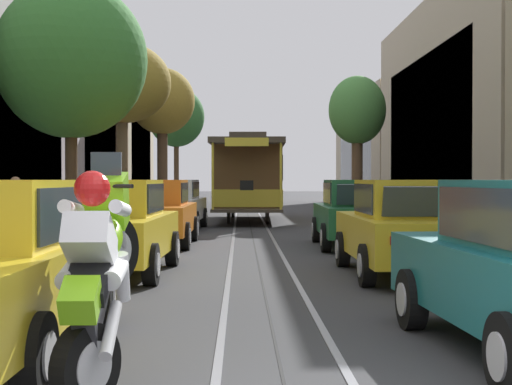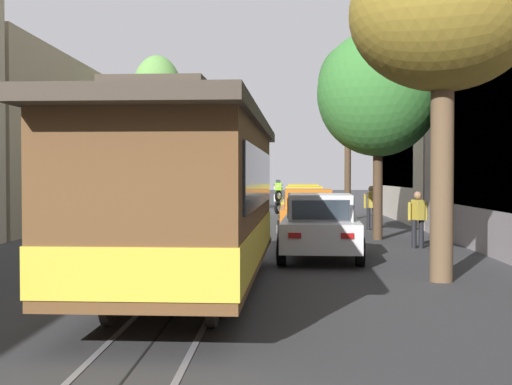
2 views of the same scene
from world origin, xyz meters
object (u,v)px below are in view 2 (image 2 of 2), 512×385
(parked_car_green_mid_right, at_px, (164,211))
(street_tree_kerb_left_near, at_px, (348,86))
(pedestrian_on_left_pavement, at_px, (371,205))
(pedestrian_on_right_pavement, at_px, (418,216))
(parked_car_yellow_near_left, at_px, (303,200))
(street_tree_kerb_left_mid, at_px, (443,18))
(parked_car_teal_near_right, at_px, (203,200))
(motorcycle_with_rider, at_px, (278,196))
(street_sign_post, at_px, (176,181))
(cable_car_trolley, at_px, (186,198))
(parked_car_yellow_second_left, at_px, (304,205))
(parked_car_orange_mid_left, at_px, (308,213))
(street_tree_kerb_right_near, at_px, (157,100))
(street_tree_kerb_left_second, at_px, (378,94))
(parked_car_white_fourth_left, at_px, (320,226))
(parked_car_yellow_second_right, at_px, (187,205))

(parked_car_green_mid_right, relative_size, street_tree_kerb_left_near, 0.55)
(pedestrian_on_left_pavement, bearing_deg, pedestrian_on_right_pavement, 94.20)
(parked_car_yellow_near_left, bearing_deg, street_tree_kerb_left_mid, 95.26)
(parked_car_teal_near_right, bearing_deg, parked_car_green_mid_right, 89.89)
(motorcycle_with_rider, xyz_separation_m, street_sign_post, (5.40, -0.24, 0.79))
(parked_car_yellow_near_left, height_order, cable_car_trolley, cable_car_trolley)
(street_sign_post, bearing_deg, parked_car_yellow_second_left, 131.14)
(parked_car_orange_mid_left, relative_size, pedestrian_on_right_pavement, 2.76)
(street_tree_kerb_left_mid, bearing_deg, pedestrian_on_left_pavement, -91.28)
(street_tree_kerb_right_near, height_order, cable_car_trolley, street_tree_kerb_right_near)
(parked_car_yellow_second_left, relative_size, street_tree_kerb_left_near, 0.55)
(street_tree_kerb_left_near, bearing_deg, parked_car_teal_near_right, -25.52)
(street_tree_kerb_left_mid, height_order, cable_car_trolley, street_tree_kerb_left_mid)
(parked_car_orange_mid_left, relative_size, parked_car_green_mid_right, 1.00)
(street_tree_kerb_left_second, bearing_deg, street_tree_kerb_left_mid, 90.14)
(street_tree_kerb_left_second, distance_m, street_sign_post, 16.84)
(street_tree_kerb_left_mid, bearing_deg, street_tree_kerb_left_second, -89.86)
(parked_car_white_fourth_left, relative_size, parked_car_yellow_second_right, 1.01)
(parked_car_yellow_near_left, bearing_deg, parked_car_teal_near_right, -1.44)
(motorcycle_with_rider, bearing_deg, pedestrian_on_left_pavement, 109.12)
(parked_car_yellow_second_right, height_order, parked_car_green_mid_right, same)
(parked_car_orange_mid_left, relative_size, pedestrian_on_left_pavement, 2.66)
(pedestrian_on_right_pavement, bearing_deg, parked_car_teal_near_right, -63.19)
(street_tree_kerb_right_near, bearing_deg, parked_car_teal_near_right, -155.35)
(parked_car_yellow_second_right, xyz_separation_m, pedestrian_on_left_pavement, (-7.31, 3.18, 0.13))
(parked_car_white_fourth_left, xyz_separation_m, parked_car_yellow_second_right, (4.91, -12.06, 0.00))
(street_tree_kerb_left_near, xyz_separation_m, pedestrian_on_right_pavement, (-0.79, 12.06, -5.18))
(parked_car_teal_near_right, distance_m, motorcycle_with_rider, 3.96)
(parked_car_green_mid_right, xyz_separation_m, motorcycle_with_rider, (-3.83, -12.41, 0.14))
(parked_car_orange_mid_left, height_order, street_tree_kerb_left_second, street_tree_kerb_left_second)
(street_tree_kerb_left_mid, relative_size, motorcycle_with_rider, 3.53)
(parked_car_yellow_near_left, bearing_deg, pedestrian_on_right_pavement, 100.05)
(street_tree_kerb_left_second, height_order, street_sign_post, street_tree_kerb_left_second)
(street_tree_kerb_left_mid, distance_m, street_sign_post, 24.54)
(parked_car_yellow_near_left, distance_m, street_tree_kerb_left_second, 13.46)
(motorcycle_with_rider, distance_m, pedestrian_on_left_pavement, 10.70)
(parked_car_yellow_near_left, height_order, parked_car_yellow_second_left, same)
(parked_car_green_mid_right, distance_m, motorcycle_with_rider, 12.99)
(motorcycle_with_rider, relative_size, pedestrian_on_left_pavement, 1.13)
(pedestrian_on_right_pavement, height_order, street_sign_post, street_sign_post)
(street_tree_kerb_left_near, relative_size, pedestrian_on_left_pavement, 4.83)
(parked_car_yellow_second_left, distance_m, parked_car_orange_mid_left, 5.80)
(street_tree_kerb_left_mid, relative_size, pedestrian_on_left_pavement, 3.99)
(pedestrian_on_right_pavement, bearing_deg, street_tree_kerb_left_second, -72.97)
(parked_car_green_mid_right, height_order, pedestrian_on_right_pavement, pedestrian_on_right_pavement)
(street_tree_kerb_right_near, bearing_deg, parked_car_yellow_second_left, 143.71)
(parked_car_yellow_second_right, distance_m, street_tree_kerb_right_near, 7.28)
(parked_car_yellow_near_left, relative_size, cable_car_trolley, 0.48)
(parked_car_green_mid_right, distance_m, pedestrian_on_right_pavement, 8.78)
(parked_car_white_fourth_left, bearing_deg, pedestrian_on_right_pavement, -138.27)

